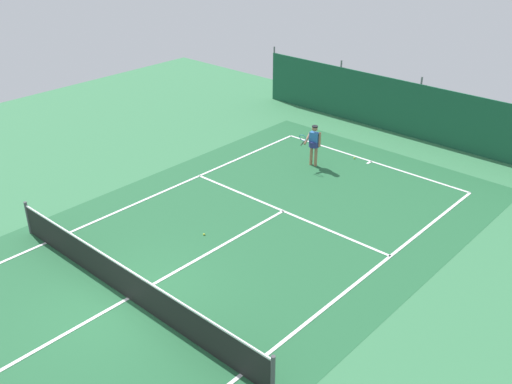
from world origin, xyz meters
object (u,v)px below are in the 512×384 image
Objects in this scene: tennis_net at (127,283)px; tennis_ball_near_player at (204,234)px; tennis_ball_midcourt at (354,158)px; tennis_player at (314,143)px.

tennis_net is 153.33× the size of tennis_ball_near_player.
tennis_ball_near_player and tennis_ball_midcourt have the same top height.
tennis_player is 24.85× the size of tennis_ball_near_player.
tennis_player is 24.85× the size of tennis_ball_midcourt.
tennis_net is 11.71m from tennis_ball_midcourt.
tennis_ball_near_player is at bearing 86.62° from tennis_player.
tennis_ball_near_player is 8.14m from tennis_ball_midcourt.
tennis_net is at bearing -86.80° from tennis_ball_midcourt.
tennis_ball_near_player is 1.00× the size of tennis_ball_midcourt.
tennis_ball_midcourt is (0.86, 1.63, -0.93)m from tennis_player.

